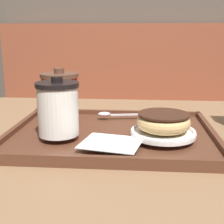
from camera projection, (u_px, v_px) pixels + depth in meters
booth_bench at (139, 153)px, 1.70m from camera, size 1.55×0.44×1.00m
cafe_table at (111, 196)px, 0.81m from camera, size 0.95×0.88×0.70m
serving_tray at (112, 135)px, 0.75m from camera, size 0.49×0.37×0.02m
napkin_paper at (111, 143)px, 0.65m from camera, size 0.14×0.12×0.00m
coffee_cup_front at (58, 108)px, 0.69m from camera, size 0.10×0.10×0.13m
coffee_cup_rear at (60, 97)px, 0.80m from camera, size 0.10×0.10×0.14m
plate_with_chocolate_donut at (163, 132)px, 0.70m from camera, size 0.15×0.15×0.01m
donut_chocolate_glazed at (163, 121)px, 0.69m from camera, size 0.12×0.12×0.04m
spoon at (111, 114)px, 0.86m from camera, size 0.14×0.04×0.01m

